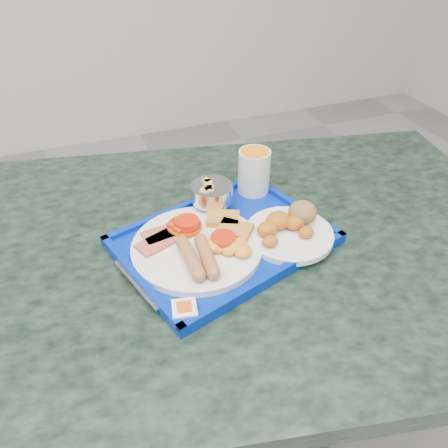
% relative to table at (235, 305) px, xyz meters
% --- Properties ---
extents(table, '(1.45, 1.11, 0.82)m').
position_rel_table_xyz_m(table, '(0.00, 0.00, 0.00)').
color(table, slate).
rests_on(table, floor).
extents(tray, '(0.49, 0.41, 0.03)m').
position_rel_table_xyz_m(tray, '(-0.03, -0.01, 0.22)').
color(tray, '#03239C').
rests_on(tray, table).
extents(main_plate, '(0.26, 0.26, 0.04)m').
position_rel_table_xyz_m(main_plate, '(-0.09, -0.02, 0.24)').
color(main_plate, white).
rests_on(main_plate, tray).
extents(bread_plate, '(0.19, 0.19, 0.06)m').
position_rel_table_xyz_m(bread_plate, '(0.10, -0.04, 0.24)').
color(bread_plate, white).
rests_on(bread_plate, tray).
extents(fruit_bowl, '(0.09, 0.09, 0.07)m').
position_rel_table_xyz_m(fruit_bowl, '(-0.02, 0.11, 0.27)').
color(fruit_bowl, silver).
rests_on(fruit_bowl, tray).
extents(juice_cup, '(0.08, 0.08, 0.11)m').
position_rel_table_xyz_m(juice_cup, '(0.10, 0.14, 0.28)').
color(juice_cup, silver).
rests_on(juice_cup, tray).
extents(spoon, '(0.07, 0.16, 0.01)m').
position_rel_table_xyz_m(spoon, '(-0.20, -0.02, 0.23)').
color(spoon, silver).
rests_on(spoon, tray).
extents(knife, '(0.06, 0.15, 0.00)m').
position_rel_table_xyz_m(knife, '(-0.23, -0.08, 0.23)').
color(knife, silver).
rests_on(knife, tray).
extents(jam_packet, '(0.05, 0.05, 0.02)m').
position_rel_table_xyz_m(jam_packet, '(-0.17, -0.17, 0.23)').
color(jam_packet, white).
rests_on(jam_packet, tray).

